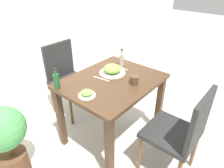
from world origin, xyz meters
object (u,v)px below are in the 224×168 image
object	(u,v)px
side_plate	(87,94)
chair_far	(66,75)
sauce_bottle	(122,59)
condiment_bottle	(57,80)
food_plate	(112,70)
potted_plant_left	(6,138)
drink_cup	(134,80)
chair_near	(181,131)

from	to	relation	value
side_plate	chair_far	bearing A→B (deg)	64.24
side_plate	sauce_bottle	world-z (taller)	sauce_bottle
side_plate	condiment_bottle	xyz separation A→B (m)	(-0.08, 0.29, 0.05)
food_plate	potted_plant_left	size ratio (longest dim) A/B	0.36
food_plate	drink_cup	size ratio (longest dim) A/B	3.30
chair_near	side_plate	distance (m)	0.83
side_plate	food_plate	bearing A→B (deg)	13.34
chair_far	food_plate	xyz separation A→B (m)	(0.08, -0.68, 0.26)
chair_far	drink_cup	distance (m)	1.01
food_plate	condiment_bottle	distance (m)	0.57
side_plate	potted_plant_left	size ratio (longest dim) A/B	0.20
chair_near	drink_cup	distance (m)	0.59
chair_far	sauce_bottle	bearing A→B (deg)	-67.00
side_plate	potted_plant_left	distance (m)	0.75
chair_near	chair_far	bearing A→B (deg)	-90.65
food_plate	chair_near	bearing A→B (deg)	-96.46
chair_far	potted_plant_left	xyz separation A→B (m)	(-0.96, -0.41, -0.05)
potted_plant_left	chair_far	bearing A→B (deg)	23.36
chair_far	drink_cup	world-z (taller)	chair_far
drink_cup	potted_plant_left	size ratio (longest dim) A/B	0.11
drink_cup	potted_plant_left	distance (m)	1.19
sauce_bottle	condiment_bottle	bearing A→B (deg)	168.60
chair_far	food_plate	distance (m)	0.73
drink_cup	chair_far	bearing A→B (deg)	92.44
chair_far	sauce_bottle	size ratio (longest dim) A/B	4.50
condiment_bottle	potted_plant_left	bearing A→B (deg)	170.69
chair_near	condiment_bottle	xyz separation A→B (m)	(-0.44, 1.00, 0.30)
chair_far	condiment_bottle	size ratio (longest dim) A/B	4.50
condiment_bottle	food_plate	bearing A→B (deg)	-19.15
side_plate	condiment_bottle	bearing A→B (deg)	104.77
chair_far	condiment_bottle	distance (m)	0.74
drink_cup	sauce_bottle	bearing A→B (deg)	54.78
chair_near	food_plate	size ratio (longest dim) A/B	3.41
chair_near	potted_plant_left	xyz separation A→B (m)	(-0.94, 1.08, -0.05)
chair_near	potted_plant_left	world-z (taller)	chair_near
drink_cup	food_plate	bearing A→B (deg)	83.38
drink_cup	sauce_bottle	size ratio (longest dim) A/B	0.40
chair_near	drink_cup	bearing A→B (deg)	-96.37
sauce_bottle	side_plate	bearing A→B (deg)	-167.42
chair_far	side_plate	world-z (taller)	chair_far
potted_plant_left	condiment_bottle	bearing A→B (deg)	-9.31
food_plate	condiment_bottle	bearing A→B (deg)	160.85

